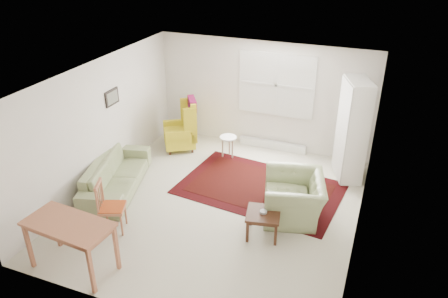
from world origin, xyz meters
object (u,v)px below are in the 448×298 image
(armchair, at_px, (294,193))
(cabinet, at_px, (353,130))
(desk_chair, at_px, (112,207))
(sofa, at_px, (116,169))
(wingback_chair, at_px, (179,125))
(stool, at_px, (228,146))
(coffee_table, at_px, (263,224))
(desk, at_px, (72,246))

(armchair, xyz_separation_m, cabinet, (0.73, 1.78, 0.59))
(cabinet, relative_size, desk_chair, 2.23)
(sofa, distance_m, armchair, 3.49)
(wingback_chair, distance_m, stool, 1.26)
(armchair, bearing_deg, coffee_table, -39.52)
(cabinet, bearing_deg, stool, 161.21)
(sofa, relative_size, armchair, 1.83)
(desk, height_order, desk_chair, desk_chair)
(coffee_table, bearing_deg, desk, -143.36)
(cabinet, bearing_deg, desk, -149.65)
(sofa, bearing_deg, desk_chair, -163.90)
(armchair, distance_m, stool, 2.55)
(stool, distance_m, desk_chair, 3.35)
(sofa, bearing_deg, stool, -52.59)
(wingback_chair, height_order, coffee_table, wingback_chair)
(desk_chair, bearing_deg, armchair, -82.33)
(wingback_chair, height_order, desk, wingback_chair)
(wingback_chair, relative_size, stool, 2.47)
(desk, relative_size, desk_chair, 1.41)
(armchair, bearing_deg, desk, -62.37)
(sofa, distance_m, cabinet, 4.77)
(desk, bearing_deg, sofa, 107.66)
(sofa, xyz_separation_m, coffee_table, (3.13, -0.36, -0.21))
(coffee_table, bearing_deg, desk_chair, -161.88)
(wingback_chair, relative_size, cabinet, 0.59)
(wingback_chair, bearing_deg, stool, 59.47)
(armchair, relative_size, desk_chair, 1.25)
(sofa, distance_m, desk, 2.28)
(wingback_chair, distance_m, coffee_table, 3.68)
(coffee_table, relative_size, stool, 1.11)
(sofa, distance_m, wingback_chair, 2.08)
(coffee_table, distance_m, desk, 3.05)
(sofa, height_order, armchair, armchair)
(desk, distance_m, desk_chair, 1.02)
(cabinet, distance_m, desk_chair, 4.86)
(desk_chair, bearing_deg, wingback_chair, -15.39)
(sofa, relative_size, stool, 4.32)
(sofa, height_order, desk_chair, desk_chair)
(sofa, bearing_deg, cabinet, -78.22)
(sofa, relative_size, cabinet, 1.03)
(sofa, xyz_separation_m, wingback_chair, (0.37, 2.04, 0.18))
(desk_chair, bearing_deg, stool, -36.40)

